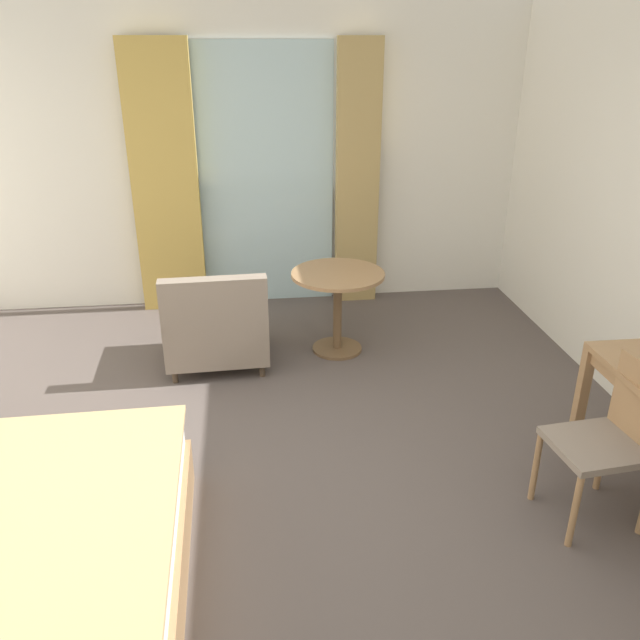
# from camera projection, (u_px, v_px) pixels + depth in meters

# --- Properties ---
(ground) EXTENTS (5.86, 6.75, 0.10)m
(ground) POSITION_uv_depth(u_px,v_px,m) (257.00, 505.00, 3.64)
(ground) COLOR #564C47
(wall_back) EXTENTS (5.46, 0.12, 2.71)m
(wall_back) POSITION_uv_depth(u_px,v_px,m) (241.00, 160.00, 5.90)
(wall_back) COLOR white
(wall_back) RESTS_ON ground
(balcony_glass_door) EXTENTS (1.31, 0.02, 2.39)m
(balcony_glass_door) POSITION_uv_depth(u_px,v_px,m) (263.00, 179.00, 5.91)
(balcony_glass_door) COLOR silver
(balcony_glass_door) RESTS_ON ground
(curtain_panel_left) EXTENTS (0.59, 0.10, 2.42)m
(curtain_panel_left) POSITION_uv_depth(u_px,v_px,m) (165.00, 182.00, 5.72)
(curtain_panel_left) COLOR tan
(curtain_panel_left) RESTS_ON ground
(curtain_panel_right) EXTENTS (0.40, 0.10, 2.42)m
(curtain_panel_right) POSITION_uv_depth(u_px,v_px,m) (357.00, 178.00, 5.91)
(curtain_panel_right) COLOR tan
(curtain_panel_right) RESTS_ON ground
(desk_chair) EXTENTS (0.50, 0.46, 0.90)m
(desk_chair) POSITION_uv_depth(u_px,v_px,m) (613.00, 435.00, 3.31)
(desk_chair) COLOR gray
(desk_chair) RESTS_ON ground
(armchair_by_window) EXTENTS (0.80, 0.77, 0.82)m
(armchair_by_window) POSITION_uv_depth(u_px,v_px,m) (216.00, 327.00, 4.99)
(armchair_by_window) COLOR gray
(armchair_by_window) RESTS_ON ground
(round_cafe_table) EXTENTS (0.75, 0.75, 0.69)m
(round_cafe_table) POSITION_uv_depth(u_px,v_px,m) (338.00, 293.00, 5.14)
(round_cafe_table) COLOR #9E754C
(round_cafe_table) RESTS_ON ground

